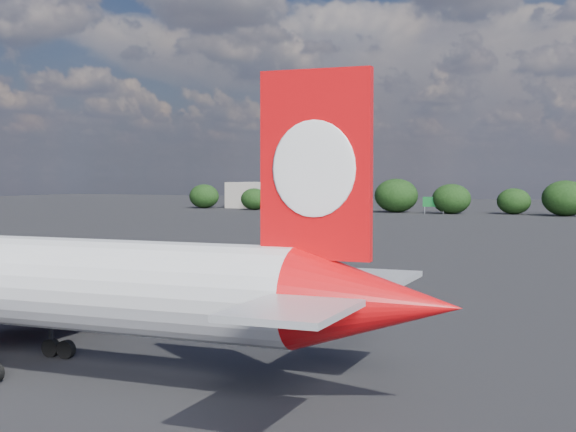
% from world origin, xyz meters
% --- Properties ---
extents(ground, '(500.00, 500.00, 0.00)m').
position_xyz_m(ground, '(0.00, 60.00, 0.00)').
color(ground, black).
rests_on(ground, ground).
extents(qantas_airliner, '(46.81, 44.48, 15.29)m').
position_xyz_m(qantas_airliner, '(4.68, 0.73, 4.66)').
color(qantas_airliner, silver).
rests_on(qantas_airliner, ground).
extents(terminal_building, '(42.00, 16.00, 8.00)m').
position_xyz_m(terminal_building, '(-65.00, 192.00, 4.00)').
color(terminal_building, gray).
rests_on(terminal_building, ground).
extents(highway_sign, '(6.00, 0.30, 4.50)m').
position_xyz_m(highway_sign, '(-18.00, 176.00, 3.13)').
color(highway_sign, '#146428').
rests_on(highway_sign, ground).
extents(billboard_yellow, '(5.00, 0.30, 5.50)m').
position_xyz_m(billboard_yellow, '(12.00, 182.00, 3.87)').
color(billboard_yellow, gold).
rests_on(billboard_yellow, ground).
extents(horizon_treeline, '(205.43, 15.71, 9.29)m').
position_xyz_m(horizon_treeline, '(9.46, 178.70, 4.10)').
color(horizon_treeline, black).
rests_on(horizon_treeline, ground).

